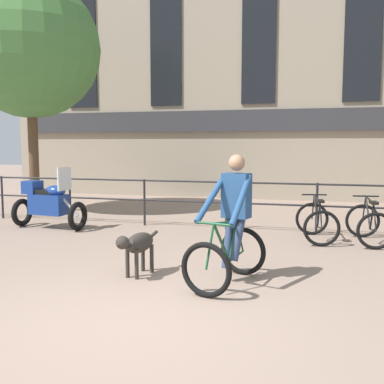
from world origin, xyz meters
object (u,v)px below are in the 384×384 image
at_px(dog, 137,244).
at_px(parked_bicycle_near_lamp, 317,222).
at_px(parked_bicycle_mid_left, 369,224).
at_px(cyclist_with_bike, 231,226).
at_px(parked_motorcycle, 48,203).

relative_size(dog, parked_bicycle_near_lamp, 0.79).
relative_size(parked_bicycle_near_lamp, parked_bicycle_mid_left, 1.02).
xyz_separation_m(cyclist_with_bike, parked_motorcycle, (-4.52, 2.79, -0.20)).
bearing_deg(parked_motorcycle, dog, -125.35).
bearing_deg(cyclist_with_bike, parked_bicycle_near_lamp, 84.41).
bearing_deg(parked_bicycle_mid_left, parked_bicycle_near_lamp, -6.20).
distance_m(parked_motorcycle, parked_bicycle_mid_left, 6.58).
xyz_separation_m(cyclist_with_bike, parked_bicycle_mid_left, (2.06, 3.01, -0.41)).
relative_size(dog, parked_bicycle_mid_left, 0.81).
bearing_deg(parked_bicycle_mid_left, dog, 36.10).
bearing_deg(dog, parked_motorcycle, 152.43).
xyz_separation_m(parked_motorcycle, parked_bicycle_near_lamp, (5.64, 0.22, -0.20)).
xyz_separation_m(cyclist_with_bike, parked_bicycle_near_lamp, (1.13, 3.01, -0.41)).
xyz_separation_m(parked_motorcycle, parked_bicycle_mid_left, (6.58, 0.22, -0.20)).
distance_m(parked_motorcycle, parked_bicycle_near_lamp, 5.65).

